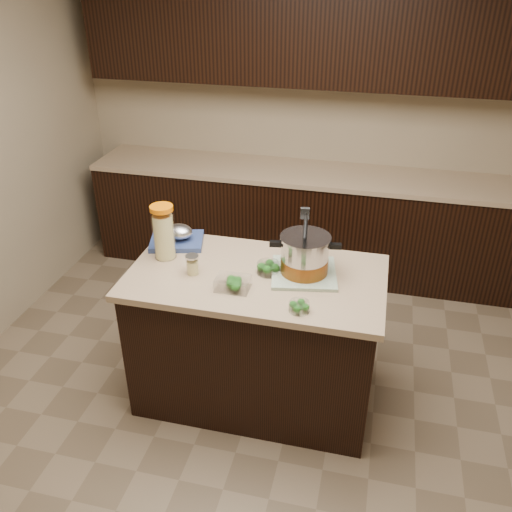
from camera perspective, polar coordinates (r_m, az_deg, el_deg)
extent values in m
plane|color=brown|center=(3.63, 0.00, -14.15)|extent=(4.00, 4.00, 0.00)
cube|color=tan|center=(4.74, 5.90, 15.26)|extent=(4.00, 0.04, 2.70)
cube|color=black|center=(4.77, 4.81, 3.63)|extent=(3.60, 0.60, 0.86)
cube|color=tan|center=(4.59, 5.04, 8.69)|extent=(3.60, 0.63, 0.04)
cube|color=black|center=(4.45, 5.95, 22.21)|extent=(3.60, 0.35, 0.75)
cube|color=black|center=(3.35, 0.00, -8.82)|extent=(1.40, 0.75, 0.86)
cube|color=tan|center=(3.09, 0.00, -2.26)|extent=(1.46, 0.81, 0.04)
cube|color=#507754|center=(3.09, 5.06, -1.77)|extent=(0.42, 0.42, 0.02)
cylinder|color=#B7B7BC|center=(3.03, 5.15, 0.07)|extent=(0.30, 0.30, 0.21)
cylinder|color=brown|center=(3.06, 5.10, -0.93)|extent=(0.31, 0.31, 0.08)
cylinder|color=#B7B7BC|center=(2.97, 5.25, 1.93)|extent=(0.32, 0.32, 0.01)
cube|color=black|center=(3.00, 2.05, 1.30)|extent=(0.07, 0.04, 0.03)
cube|color=black|center=(3.00, 8.35, 1.04)|extent=(0.07, 0.04, 0.03)
cylinder|color=black|center=(2.92, 5.21, 2.70)|extent=(0.04, 0.11, 0.26)
cylinder|color=#CEC37E|center=(3.23, -9.66, 2.02)|extent=(0.12, 0.12, 0.27)
cylinder|color=white|center=(3.23, -9.68, 2.29)|extent=(0.13, 0.13, 0.31)
cylinder|color=orange|center=(3.15, -9.93, 4.94)|extent=(0.14, 0.14, 0.02)
cylinder|color=#CEC37E|center=(3.09, -6.68, -1.20)|extent=(0.08, 0.08, 0.08)
cylinder|color=white|center=(3.08, -6.70, -1.00)|extent=(0.09, 0.09, 0.10)
cylinder|color=silver|center=(3.05, -6.76, 0.00)|extent=(0.09, 0.09, 0.02)
cylinder|color=silver|center=(3.08, 1.31, -1.28)|extent=(0.16, 0.16, 0.06)
cylinder|color=silver|center=(2.77, 4.58, -5.33)|extent=(0.14, 0.14, 0.05)
cube|color=silver|center=(2.94, -2.46, -2.89)|extent=(0.18, 0.13, 0.07)
cube|color=navy|center=(3.43, -8.33, 1.56)|extent=(0.38, 0.33, 0.03)
ellipsoid|color=silver|center=(3.39, -8.07, 2.43)|extent=(0.17, 0.14, 0.09)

